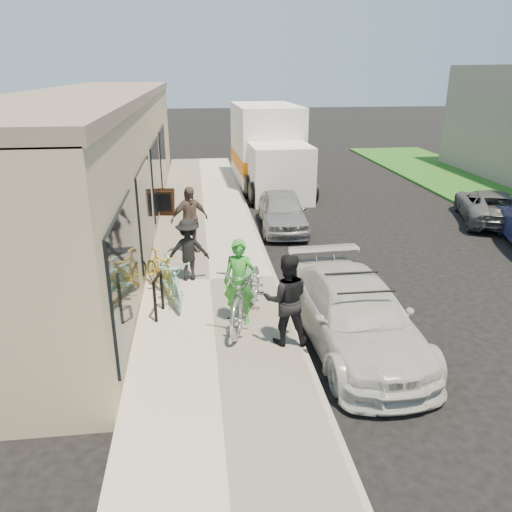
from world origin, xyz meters
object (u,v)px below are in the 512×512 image
bystander_b (190,220)px  man_standing (286,299)px  cruiser_bike_b (170,278)px  cruiser_bike_c (161,272)px  tandem_bike (247,291)px  cruiser_bike_a (171,281)px  sedan_white (355,315)px  moving_truck (268,151)px  bike_rack (158,292)px  far_car_gray (489,206)px  woman_rider (239,282)px  bystander_a (188,250)px  sedan_silver (282,211)px  sandwich_board (166,202)px

bystander_b → man_standing: bearing=-95.3°
cruiser_bike_b → cruiser_bike_c: (-0.21, 0.34, 0.01)m
tandem_bike → cruiser_bike_b: 1.94m
cruiser_bike_a → bystander_b: bystander_b is taller
sedan_white → moving_truck: (0.38, 13.58, 0.87)m
man_standing → cruiser_bike_b: man_standing is taller
bike_rack → far_car_gray: (10.54, 5.89, -0.13)m
woman_rider → bystander_a: 2.47m
tandem_bike → sedan_white: bearing=-9.5°
bystander_b → cruiser_bike_b: bearing=-122.2°
sedan_white → man_standing: 1.32m
sedan_silver → bystander_b: size_ratio=1.96×
bike_rack → bystander_b: 3.79m
woman_rider → sedan_silver: bearing=91.5°
sedan_silver → bystander_b: bearing=-139.4°
sedan_silver → far_car_gray: sedan_silver is taller
sedan_silver → bystander_a: bearing=-121.9°
sedan_silver → tandem_bike: 6.55m
man_standing → moving_truck: bearing=-92.8°
far_car_gray → man_standing: (-8.20, -7.23, 0.46)m
cruiser_bike_a → cruiser_bike_b: 0.20m
bike_rack → far_car_gray: 12.07m
moving_truck → tandem_bike: 12.83m
tandem_bike → woman_rider: woman_rider is taller
sedan_silver → cruiser_bike_c: (-3.53, -4.78, 0.03)m
sedan_white → cruiser_bike_c: sedan_white is taller
woman_rider → moving_truck: bearing=97.7°
bystander_a → cruiser_bike_a: bearing=72.4°
tandem_bike → cruiser_bike_c: size_ratio=1.48×
sedan_white → sedan_silver: 7.27m
sedan_white → bystander_b: (-2.99, 5.09, 0.41)m
cruiser_bike_b → bystander_b: bearing=66.2°
sedan_white → man_standing: man_standing is taller
sedan_silver → bystander_a: bystander_a is taller
tandem_bike → cruiser_bike_b: tandem_bike is taller
bike_rack → tandem_bike: size_ratio=0.36×
woman_rider → cruiser_bike_a: (-1.35, 1.05, -0.35)m
cruiser_bike_a → cruiser_bike_b: bearing=84.1°
sedan_white → man_standing: size_ratio=2.62×
cruiser_bike_a → cruiser_bike_c: cruiser_bike_a is taller
tandem_bike → woman_rider: 0.27m
sedan_silver → bystander_a: (-2.93, -4.10, 0.29)m
cruiser_bike_b → bike_rack: bearing=-120.4°
moving_truck → tandem_bike: size_ratio=2.91×
far_car_gray → bystander_a: bystander_a is taller
man_standing → sandwich_board: bearing=-69.7°
bike_rack → far_car_gray: size_ratio=0.22×
tandem_bike → bystander_b: (-1.11, 4.11, 0.27)m
woman_rider → cruiser_bike_c: bearing=153.5°
woman_rider → cruiser_bike_b: size_ratio=0.93×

